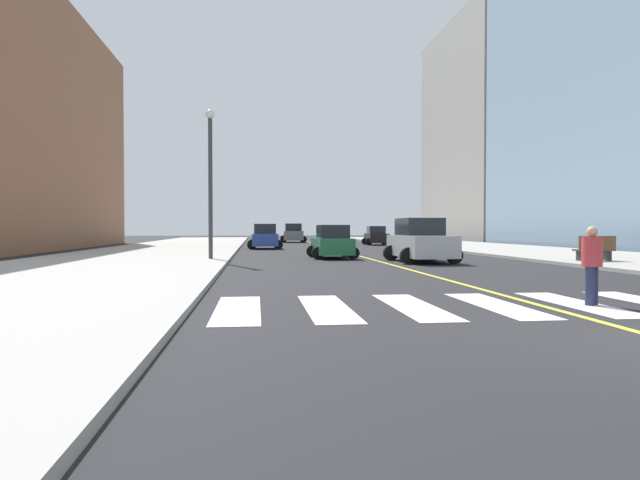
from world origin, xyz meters
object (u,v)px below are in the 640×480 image
Objects in this scene: car_blue_third at (265,237)px; car_black_fourth at (376,236)px; car_silver_sixth at (421,241)px; street_lamp at (210,170)px; car_gray_nearest at (293,234)px; car_yellow_seventh at (411,239)px; park_bench at (595,249)px; car_green_second at (332,243)px; pedestrian_crossing at (592,262)px; car_white_fifth at (264,236)px.

car_blue_third is 13.73m from car_black_fourth.
street_lamp is at bearing -9.83° from car_silver_sixth.
car_blue_third is (-3.47, -18.87, -0.08)m from car_gray_nearest.
park_bench is (3.79, -16.45, -0.11)m from car_yellow_seventh.
park_bench is at bearing 100.11° from car_black_fourth.
car_gray_nearest is 12.57m from car_black_fourth.
park_bench is (7.32, -2.44, -0.29)m from car_silver_sixth.
car_green_second is at bearing 53.87° from car_yellow_seventh.
car_blue_third is at bearing 41.44° from car_black_fourth.
car_gray_nearest is 35.88m from street_lamp.
car_silver_sixth is at bearing -8.08° from street_lamp.
street_lamp reaches higher than pedestrian_crossing.
car_blue_third is 2.60× the size of pedestrian_crossing.
car_green_second is at bearing -46.75° from car_silver_sixth.
car_gray_nearest is 1.11× the size of car_blue_third.
car_white_fifth is at bearing 21.12° from park_bench.
street_lamp is at bearing -97.67° from car_gray_nearest.
car_white_fifth is at bearing 95.82° from car_green_second.
car_yellow_seventh is (7.19, -22.56, -0.18)m from car_gray_nearest.
car_green_second is 12.57m from car_yellow_seventh.
car_black_fourth is 0.86× the size of car_silver_sixth.
car_gray_nearest is 1.17× the size of car_black_fourth.
pedestrian_crossing is at bearing 86.64° from car_black_fourth.
car_gray_nearest is 19.18m from car_blue_third.
car_gray_nearest is 1.19× the size of car_green_second.
car_silver_sixth is 2.61× the size of park_bench.
pedestrian_crossing is (-4.31, -28.94, 0.11)m from car_yellow_seventh.
car_gray_nearest is 51.58m from pedestrian_crossing.
street_lamp is (-9.19, 16.35, 3.47)m from pedestrian_crossing.
car_blue_third is 24.79m from park_bench.
car_silver_sixth reaches higher than pedestrian_crossing.
car_green_second is 7.54m from street_lamp.
car_black_fourth is (7.33, 22.54, 0.00)m from car_green_second.
car_green_second is at bearing 74.67° from car_black_fourth.
car_silver_sixth is 14.45m from car_yellow_seventh.
car_silver_sixth is 10.65m from street_lamp.
car_blue_third is at bearing -69.81° from car_silver_sixth.
car_white_fifth is (-3.21, 26.58, -0.03)m from car_green_second.
park_bench is at bearing 102.23° from car_yellow_seventh.
car_white_fifth and car_yellow_seventh have the same top height.
car_blue_third reaches higher than car_white_fifth.
car_white_fifth is 35.75m from park_bench.
car_green_second is at bearing 58.35° from park_bench.
street_lamp reaches higher than car_white_fifth.
street_lamp is at bearing 75.00° from park_bench.
car_blue_third is (-3.38, 13.95, 0.07)m from car_green_second.
car_blue_third reaches higher than car_yellow_seventh.
car_blue_third is at bearing 80.06° from street_lamp.
car_gray_nearest is at bearing 79.72° from car_blue_third.
street_lamp is (-6.23, -2.34, 3.56)m from car_green_second.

